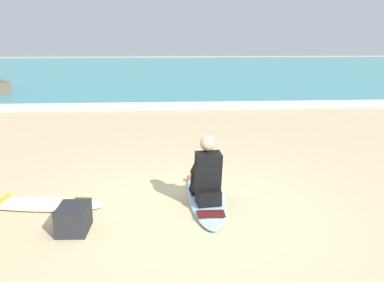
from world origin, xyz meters
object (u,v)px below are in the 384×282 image
object	(u,v)px
surfboard_spare_near	(38,204)
surfer_seated	(207,176)
surfboard_main	(205,195)
beach_bag	(74,219)

from	to	relation	value
surfboard_spare_near	surfer_seated	bearing A→B (deg)	-3.53
surfboard_main	surfer_seated	bearing A→B (deg)	-93.08
surfer_seated	surfboard_spare_near	bearing A→B (deg)	176.47
surfer_seated	surfboard_spare_near	world-z (taller)	surfer_seated
surfboard_main	beach_bag	size ratio (longest dim) A/B	5.06
surfboard_main	beach_bag	xyz separation A→B (m)	(-1.71, -0.99, 0.12)
surfboard_spare_near	surfboard_main	bearing A→B (deg)	4.26
surfer_seated	beach_bag	xyz separation A→B (m)	(-1.70, -0.67, -0.28)
surfboard_main	surfboard_spare_near	world-z (taller)	same
surfer_seated	surfboard_spare_near	xyz separation A→B (m)	(-2.36, 0.15, -0.40)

